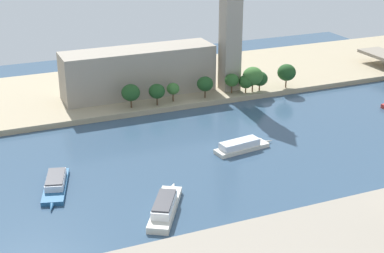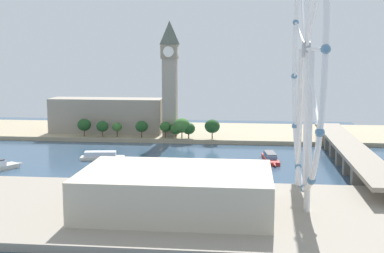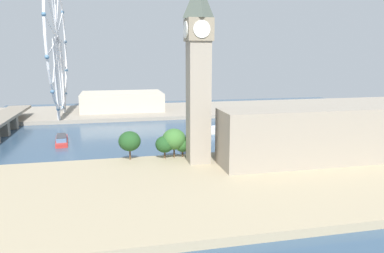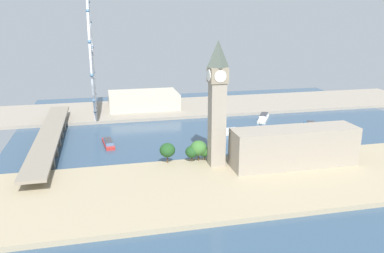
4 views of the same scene
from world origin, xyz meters
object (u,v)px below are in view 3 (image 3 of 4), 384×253
clock_tower (198,71)px  ferris_wheel (57,40)px  parliament_block (309,136)px  tour_boat_2 (322,125)px  tour_boat_0 (62,140)px  tour_boat_1 (216,130)px  tour_boat_3 (263,118)px  riverside_hall (122,101)px

clock_tower → ferris_wheel: bearing=27.3°
parliament_block → tour_boat_2: (91.20, -64.87, -14.18)m
tour_boat_0 → ferris_wheel: bearing=0.0°
clock_tower → tour_boat_0: clock_tower is taller
tour_boat_1 → tour_boat_3: tour_boat_3 is taller
tour_boat_0 → tour_boat_1: size_ratio=1.10×
parliament_block → tour_boat_0: bearing=56.6°
tour_boat_0 → riverside_hall: bearing=-26.3°
tour_boat_0 → tour_boat_3: (44.77, -153.74, 0.42)m
riverside_hall → tour_boat_0: 122.12m
riverside_hall → tour_boat_0: (-114.54, 41.34, -9.20)m
tour_boat_0 → tour_boat_3: bearing=-80.2°
parliament_block → riverside_hall: size_ratio=1.16×
ferris_wheel → clock_tower: bearing=-152.7°
tour_boat_0 → tour_boat_2: bearing=-93.3°
parliament_block → tour_boat_0: 147.64m
tour_boat_0 → tour_boat_2: (10.28, -187.55, -0.05)m
parliament_block → tour_boat_1: size_ratio=2.77×
tour_boat_0 → tour_boat_3: 160.13m
tour_boat_1 → tour_boat_3: (38.37, -51.62, 0.29)m
ferris_wheel → tour_boat_1: ferris_wheel is taller
tour_boat_3 → riverside_hall: bearing=-91.2°
ferris_wheel → tour_boat_2: 222.05m
tour_boat_0 → tour_boat_1: bearing=-92.8°
tour_boat_2 → clock_tower: bearing=140.2°
clock_tower → tour_boat_2: 147.34m
tour_boat_1 → tour_boat_2: bearing=174.6°
parliament_block → tour_boat_1: parliament_block is taller
parliament_block → riverside_hall: bearing=22.6°
clock_tower → parliament_block: 61.02m
clock_tower → riverside_hall: (183.05, 30.03, -35.55)m
tour_boat_3 → tour_boat_1: bearing=-22.8°
riverside_hall → tour_boat_1: (-108.13, -60.79, -9.07)m
tour_boat_2 → tour_boat_3: size_ratio=0.99×
tour_boat_2 → tour_boat_3: 48.30m
clock_tower → parliament_block: size_ratio=0.97×
tour_boat_3 → ferris_wheel: bearing=-74.5°
parliament_block → ferris_wheel: bearing=38.0°
riverside_hall → tour_boat_3: bearing=-121.8°
parliament_block → tour_boat_1: 90.79m
tour_boat_1 → tour_boat_2: 85.51m
riverside_hall → tour_boat_1: 124.38m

